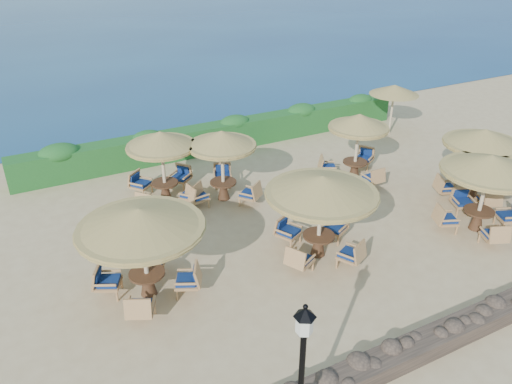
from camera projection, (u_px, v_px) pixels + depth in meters
The scene contains 12 objects.
ground at pixel (313, 221), 16.94m from camera, with size 120.00×120.00×0.00m, color tan.
hedge at pixel (225, 136), 22.32m from camera, with size 18.00×0.90×1.20m, color #184C1E.
stone_wall at pixel (455, 331), 11.97m from camera, with size 15.00×0.65×0.44m, color brown.
lamp_post at pixel (301, 384), 8.92m from camera, with size 0.44×0.44×3.31m.
extra_parasol at pixel (394, 90), 23.20m from camera, with size 2.30×2.30×2.41m.
cafe_set_0 at pixel (142, 233), 12.65m from camera, with size 3.32×3.32×2.65m.
cafe_set_1 at pixel (321, 199), 14.29m from camera, with size 3.30×3.30×2.65m.
cafe_set_2 at pixel (487, 178), 15.62m from camera, with size 2.98×2.98×2.65m.
cafe_set_3 at pixel (162, 156), 17.48m from camera, with size 2.61×2.61×2.65m.
cafe_set_4 at pixel (222, 153), 17.49m from camera, with size 2.66×2.75×2.65m.
cafe_set_5 at pixel (358, 136), 19.08m from camera, with size 2.77×2.57×2.65m.
cafe_set_6 at pixel (481, 151), 17.63m from camera, with size 2.86×2.86×2.65m.
Camera 1 is at (-8.41, -12.01, 8.75)m, focal length 35.00 mm.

